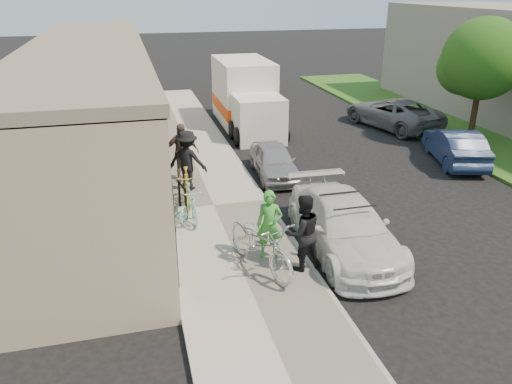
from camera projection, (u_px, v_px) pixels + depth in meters
ground at (317, 251)px, 12.04m from camera, size 120.00×120.00×0.00m
sidewalk at (214, 207)px, 14.23m from camera, size 3.00×34.00×0.15m
curb at (266, 202)px, 14.59m from camera, size 0.12×34.00×0.13m
storefront at (94, 105)px, 17.15m from camera, size 3.60×20.00×4.22m
bike_rack at (182, 197)px, 13.37m from camera, size 0.16×0.63×0.90m
sandwich_board at (156, 147)px, 17.43m from camera, size 0.71×0.71×1.06m
sedan_white at (344, 225)px, 11.88m from camera, size 1.97×4.55×1.35m
sedan_silver at (274, 161)px, 16.53m from camera, size 1.51×3.28×1.09m
moving_truck at (246, 98)px, 22.09m from camera, size 2.29×5.91×2.89m
far_car_blue at (455, 146)px, 17.80m from camera, size 2.33×3.97×1.24m
far_car_gray at (392, 113)px, 22.26m from camera, size 3.33×5.15×1.32m
median_tree at (482, 62)px, 19.14m from camera, size 3.13×3.13×4.79m
tandem_bike at (260, 243)px, 10.80m from camera, size 1.58×2.53×1.25m
woman_rider at (269, 225)px, 11.22m from camera, size 0.69×0.59×1.62m
man_standing at (302, 233)px, 10.74m from camera, size 0.94×0.79×1.73m
cruiser_bike_a at (191, 203)px, 13.16m from camera, size 0.55×1.60×0.94m
cruiser_bike_b at (179, 219)px, 12.43m from camera, size 1.06×1.64×0.81m
cruiser_bike_c at (187, 189)px, 13.85m from camera, size 0.70×1.86×1.09m
bystander_a at (187, 160)px, 14.98m from camera, size 1.37×1.18×1.84m
bystander_b at (181, 152)px, 15.66m from camera, size 1.11×0.49×1.86m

